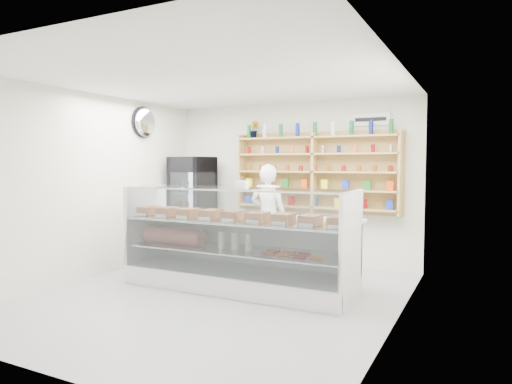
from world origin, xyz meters
The scene contains 8 objects.
room centered at (0.00, 0.00, 1.40)m, with size 5.00×5.00×5.00m.
display_counter centered at (0.05, 0.47, 0.38)m, with size 3.24×0.97×1.41m.
shop_worker centered at (-0.13, 1.85, 0.86)m, with size 0.63×0.41×1.73m, color white.
drinks_cooler centered at (-1.72, 1.94, 0.93)m, with size 0.70×0.68×1.86m.
wall_shelving centered at (0.50, 2.34, 1.59)m, with size 2.84×0.28×1.33m.
potted_plant centered at (-0.64, 2.34, 2.34)m, with size 0.16×0.13×0.30m, color #1E6626.
security_mirror centered at (-2.17, 1.20, 2.45)m, with size 0.15×0.50×0.50m, color silver.
wall_sign centered at (1.40, 2.47, 2.45)m, with size 0.62×0.03×0.20m, color white.
Camera 1 is at (3.10, -4.98, 1.74)m, focal length 32.00 mm.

